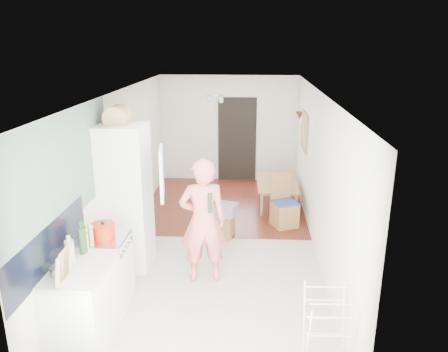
# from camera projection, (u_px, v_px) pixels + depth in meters

# --- Properties ---
(room_shell) EXTENTS (3.20, 7.00, 2.50)m
(room_shell) POSITION_uv_depth(u_px,v_px,m) (217.00, 172.00, 6.96)
(room_shell) COLOR silver
(room_shell) RESTS_ON ground
(floor) EXTENTS (3.20, 7.00, 0.01)m
(floor) POSITION_uv_depth(u_px,v_px,m) (217.00, 243.00, 7.34)
(floor) COLOR #BBB4A2
(floor) RESTS_ON ground
(wood_floor_overlay) EXTENTS (3.20, 3.30, 0.01)m
(wood_floor_overlay) POSITION_uv_depth(u_px,v_px,m) (224.00, 203.00, 9.10)
(wood_floor_overlay) COLOR maroon
(wood_floor_overlay) RESTS_ON room_shell
(sage_wall_panel) EXTENTS (0.02, 3.00, 1.30)m
(sage_wall_panel) POSITION_uv_depth(u_px,v_px,m) (64.00, 170.00, 4.98)
(sage_wall_panel) COLOR slate
(sage_wall_panel) RESTS_ON room_shell
(tile_splashback) EXTENTS (0.02, 1.90, 0.50)m
(tile_splashback) POSITION_uv_depth(u_px,v_px,m) (50.00, 247.00, 4.66)
(tile_splashback) COLOR black
(tile_splashback) RESTS_ON room_shell
(doorway_recess) EXTENTS (0.90, 0.04, 2.00)m
(doorway_recess) POSITION_uv_depth(u_px,v_px,m) (237.00, 140.00, 10.34)
(doorway_recess) COLOR black
(doorway_recess) RESTS_ON room_shell
(base_cabinet) EXTENTS (0.60, 0.90, 0.86)m
(base_cabinet) POSITION_uv_depth(u_px,v_px,m) (83.00, 306.00, 4.86)
(base_cabinet) COLOR white
(base_cabinet) RESTS_ON room_shell
(worktop) EXTENTS (0.62, 0.92, 0.06)m
(worktop) POSITION_uv_depth(u_px,v_px,m) (79.00, 270.00, 4.72)
(worktop) COLOR beige
(worktop) RESTS_ON room_shell
(range_cooker) EXTENTS (0.60, 0.60, 0.88)m
(range_cooker) POSITION_uv_depth(u_px,v_px,m) (105.00, 271.00, 5.57)
(range_cooker) COLOR white
(range_cooker) RESTS_ON room_shell
(cooker_top) EXTENTS (0.60, 0.60, 0.04)m
(cooker_top) POSITION_uv_depth(u_px,v_px,m) (102.00, 239.00, 5.43)
(cooker_top) COLOR #BBBBBD
(cooker_top) RESTS_ON room_shell
(fridge_housing) EXTENTS (0.66, 0.66, 2.15)m
(fridge_housing) POSITION_uv_depth(u_px,v_px,m) (126.00, 197.00, 6.35)
(fridge_housing) COLOR white
(fridge_housing) RESTS_ON room_shell
(fridge_door) EXTENTS (0.14, 0.56, 0.70)m
(fridge_door) POSITION_uv_depth(u_px,v_px,m) (162.00, 173.00, 5.89)
(fridge_door) COLOR white
(fridge_door) RESTS_ON room_shell
(fridge_interior) EXTENTS (0.02, 0.52, 0.66)m
(fridge_interior) POSITION_uv_depth(u_px,v_px,m) (145.00, 166.00, 6.19)
(fridge_interior) COLOR white
(fridge_interior) RESTS_ON room_shell
(pinboard) EXTENTS (0.03, 0.90, 0.70)m
(pinboard) POSITION_uv_depth(u_px,v_px,m) (304.00, 131.00, 8.59)
(pinboard) COLOR tan
(pinboard) RESTS_ON room_shell
(pinboard_frame) EXTENTS (0.00, 0.94, 0.74)m
(pinboard_frame) POSITION_uv_depth(u_px,v_px,m) (304.00, 131.00, 8.59)
(pinboard_frame) COLOR olive
(pinboard_frame) RESTS_ON room_shell
(wall_sconce) EXTENTS (0.18, 0.18, 0.16)m
(wall_sconce) POSITION_uv_depth(u_px,v_px,m) (300.00, 115.00, 9.15)
(wall_sconce) COLOR maroon
(wall_sconce) RESTS_ON room_shell
(person) EXTENTS (0.84, 0.63, 2.11)m
(person) POSITION_uv_depth(u_px,v_px,m) (203.00, 210.00, 5.93)
(person) COLOR #F36E68
(person) RESTS_ON floor
(dining_table) EXTENTS (0.70, 1.23, 0.43)m
(dining_table) POSITION_uv_depth(u_px,v_px,m) (278.00, 195.00, 8.96)
(dining_table) COLOR olive
(dining_table) RESTS_ON floor
(dining_chair) EXTENTS (0.53, 0.53, 0.96)m
(dining_chair) POSITION_uv_depth(u_px,v_px,m) (285.00, 202.00, 7.86)
(dining_chair) COLOR olive
(dining_chair) RESTS_ON floor
(stool) EXTENTS (0.39, 0.39, 0.42)m
(stool) POSITION_uv_depth(u_px,v_px,m) (224.00, 225.00, 7.54)
(stool) COLOR olive
(stool) RESTS_ON floor
(grey_drape) EXTENTS (0.46, 0.46, 0.17)m
(grey_drape) POSITION_uv_depth(u_px,v_px,m) (225.00, 209.00, 7.44)
(grey_drape) COLOR gray
(grey_drape) RESTS_ON stool
(drying_rack) EXTENTS (0.45, 0.41, 0.85)m
(drying_rack) POSITION_uv_depth(u_px,v_px,m) (326.00, 330.00, 4.48)
(drying_rack) COLOR white
(drying_rack) RESTS_ON floor
(bread_bin) EXTENTS (0.41, 0.40, 0.18)m
(bread_bin) POSITION_uv_depth(u_px,v_px,m) (117.00, 117.00, 6.05)
(bread_bin) COLOR tan
(bread_bin) RESTS_ON fridge_housing
(red_casserole) EXTENTS (0.31, 0.31, 0.18)m
(red_casserole) POSITION_uv_depth(u_px,v_px,m) (103.00, 230.00, 5.41)
(red_casserole) COLOR red
(red_casserole) RESTS_ON cooker_top
(steel_pan) EXTENTS (0.21, 0.21, 0.09)m
(steel_pan) POSITION_uv_depth(u_px,v_px,m) (58.00, 270.00, 4.56)
(steel_pan) COLOR #BBBBBD
(steel_pan) RESTS_ON worktop
(held_bottle) EXTENTS (0.06, 0.06, 0.28)m
(held_bottle) POSITION_uv_depth(u_px,v_px,m) (210.00, 203.00, 5.76)
(held_bottle) COLOR #1C3D1F
(held_bottle) RESTS_ON person
(bottle_a) EXTENTS (0.09, 0.09, 0.31)m
(bottle_a) POSITION_uv_depth(u_px,v_px,m) (82.00, 241.00, 4.97)
(bottle_a) COLOR #1C3D1F
(bottle_a) RESTS_ON worktop
(bottle_b) EXTENTS (0.08, 0.08, 0.30)m
(bottle_b) POSITION_uv_depth(u_px,v_px,m) (84.00, 239.00, 5.03)
(bottle_b) COLOR #1C3D1F
(bottle_b) RESTS_ON worktop
(bottle_c) EXTENTS (0.12, 0.12, 0.25)m
(bottle_c) POSITION_uv_depth(u_px,v_px,m) (70.00, 251.00, 4.81)
(bottle_c) COLOR beige
(bottle_c) RESTS_ON worktop
(pepper_mill_front) EXTENTS (0.08, 0.08, 0.23)m
(pepper_mill_front) POSITION_uv_depth(u_px,v_px,m) (86.00, 242.00, 5.05)
(pepper_mill_front) COLOR tan
(pepper_mill_front) RESTS_ON worktop
(pepper_mill_back) EXTENTS (0.06, 0.06, 0.21)m
(pepper_mill_back) POSITION_uv_depth(u_px,v_px,m) (91.00, 237.00, 5.19)
(pepper_mill_back) COLOR tan
(pepper_mill_back) RESTS_ON worktop
(chopping_boards) EXTENTS (0.06, 0.26, 0.35)m
(chopping_boards) POSITION_uv_depth(u_px,v_px,m) (64.00, 265.00, 4.40)
(chopping_boards) COLOR tan
(chopping_boards) RESTS_ON worktop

